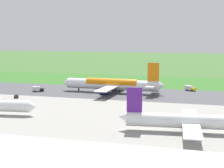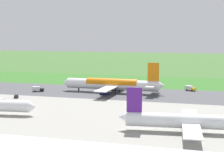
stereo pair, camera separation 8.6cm
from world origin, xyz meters
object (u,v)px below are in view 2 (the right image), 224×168
at_px(service_truck_baggage, 190,88).
at_px(traffic_cone_orange, 141,83).
at_px(airliner_parked_near, 193,121).
at_px(service_car_followme, 16,96).
at_px(service_truck_fuel, 38,89).
at_px(airliner_main, 113,84).
at_px(no_stopping_sign, 153,81).

relative_size(service_truck_baggage, traffic_cone_orange, 11.18).
relative_size(airliner_parked_near, service_truck_baggage, 7.50).
distance_m(service_car_followme, service_truck_fuel, 19.96).
bearing_deg(traffic_cone_orange, airliner_main, 79.40).
xyz_separation_m(airliner_parked_near, traffic_cone_orange, (37.15, -103.17, -3.40)).
height_order(service_car_followme, no_stopping_sign, no_stopping_sign).
distance_m(airliner_parked_near, service_truck_baggage, 84.26).
xyz_separation_m(airliner_main, no_stopping_sign, (-14.02, -38.58, -2.61)).
distance_m(service_truck_fuel, traffic_cone_orange, 62.97).
height_order(service_truck_baggage, service_car_followme, service_truck_baggage).
xyz_separation_m(airliner_main, traffic_cone_orange, (-6.87, -36.69, -4.08)).
bearing_deg(airliner_main, no_stopping_sign, -109.97).
relative_size(service_car_followme, traffic_cone_orange, 8.29).
bearing_deg(service_car_followme, service_truck_baggage, -149.83).
bearing_deg(service_car_followme, service_truck_fuel, -92.16).
xyz_separation_m(airliner_main, airliner_parked_near, (-44.02, 66.48, -0.68)).
height_order(airliner_main, airliner_parked_near, airliner_main).
relative_size(airliner_parked_near, traffic_cone_orange, 83.84).
xyz_separation_m(airliner_main, service_truck_fuel, (38.44, 7.03, -2.95)).
relative_size(service_truck_baggage, service_car_followme, 1.35).
distance_m(airliner_parked_near, no_stopping_sign, 109.28).
height_order(airliner_main, service_truck_baggage, airliner_main).
distance_m(service_car_followme, no_stopping_sign, 84.44).
height_order(airliner_main, traffic_cone_orange, airliner_main).
relative_size(airliner_parked_near, service_car_followme, 10.11).
xyz_separation_m(airliner_parked_near, service_truck_fuel, (82.46, -59.45, -2.27)).
bearing_deg(airliner_parked_near, no_stopping_sign, -74.07).
xyz_separation_m(service_car_followme, traffic_cone_orange, (-46.06, -63.66, -0.57)).
distance_m(airliner_parked_near, service_car_followme, 92.15).
bearing_deg(airliner_main, airliner_parked_near, 123.51).
distance_m(airliner_main, service_truck_fuel, 39.19).
bearing_deg(service_truck_baggage, traffic_cone_orange, -32.30).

